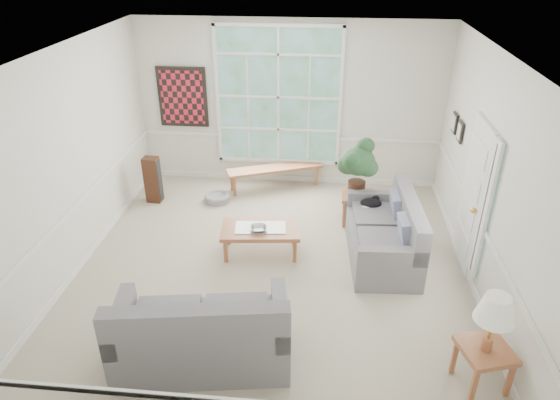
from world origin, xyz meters
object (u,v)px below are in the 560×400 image
object	(u,v)px
side_table	(482,366)
coffee_table	(261,240)
loveseat_front	(201,322)
end_table	(357,208)
loveseat_right	(383,229)

from	to	relation	value
side_table	coffee_table	bearing A→B (deg)	139.51
coffee_table	side_table	bearing A→B (deg)	-46.41
loveseat_front	side_table	size ratio (longest dim) A/B	3.72
coffee_table	end_table	world-z (taller)	end_table
loveseat_right	loveseat_front	bearing A→B (deg)	-137.19
coffee_table	side_table	size ratio (longest dim) A/B	2.26
end_table	side_table	distance (m)	3.49
end_table	loveseat_right	bearing A→B (deg)	-72.12
loveseat_right	coffee_table	distance (m)	1.79
loveseat_right	loveseat_front	world-z (taller)	loveseat_front
coffee_table	end_table	size ratio (longest dim) A/B	2.26
loveseat_front	side_table	distance (m)	2.99
loveseat_right	end_table	bearing A→B (deg)	104.63
loveseat_right	side_table	distance (m)	2.46
loveseat_right	loveseat_front	distance (m)	3.07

